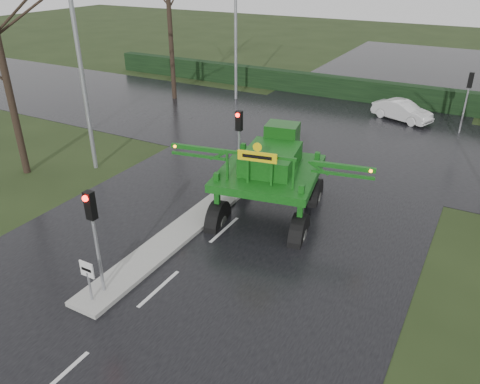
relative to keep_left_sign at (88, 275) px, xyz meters
The scene contains 13 objects.
ground 2.25m from the keep_left_sign, 49.10° to the left, with size 140.00×140.00×0.00m, color black.
road_main 11.62m from the keep_left_sign, 83.55° to the left, with size 14.00×80.00×0.02m, color black.
road_cross 17.58m from the keep_left_sign, 85.75° to the left, with size 80.00×12.00×0.02m, color black.
median_island 4.60m from the keep_left_sign, 90.00° to the left, with size 1.20×10.00×0.16m, color gray.
hedge_row 25.54m from the keep_left_sign, 87.08° to the left, with size 44.00×0.90×1.50m, color black.
keep_left_sign is the anchor object (origin of this frame).
traffic_signal_near 1.61m from the keep_left_sign, 90.00° to the left, with size 0.26×0.33×3.52m.
traffic_signal_mid 9.12m from the keep_left_sign, 90.00° to the left, with size 0.26×0.33×3.52m.
traffic_signal_far 22.93m from the keep_left_sign, 70.07° to the left, with size 0.26×0.33×3.52m.
street_light_left_near 11.32m from the keep_left_sign, 132.59° to the left, with size 3.85×0.30×10.00m.
street_light_left_far 23.11m from the keep_left_sign, 107.78° to the left, with size 3.85×0.30×10.00m.
crop_sprayer 6.19m from the keep_left_sign, 82.83° to the left, with size 7.86×5.55×4.46m.
white_sedan 22.66m from the keep_left_sign, 79.04° to the left, with size 1.30×3.74×1.23m, color silver.
Camera 1 is at (7.83, -8.95, 9.28)m, focal length 35.00 mm.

